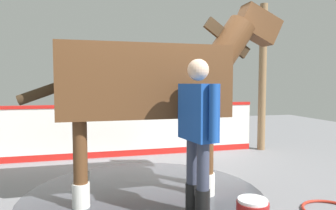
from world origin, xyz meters
TOP-DOWN VIEW (x-y plane):
  - ground_plane at (0.00, 0.00)m, footprint 16.00×16.00m
  - wet_patch at (-0.23, 0.13)m, footprint 3.07×3.07m
  - barrier_wall at (1.91, 0.15)m, footprint 0.14×5.41m
  - roof_post_near at (1.79, -2.78)m, footprint 0.16×0.16m
  - horse at (-0.22, 0.01)m, footprint 0.89×3.38m
  - handler at (-1.04, -0.31)m, footprint 0.67×0.31m

SIDE VIEW (x-z plane):
  - ground_plane at x=0.00m, z-range -0.02..0.00m
  - wet_patch at x=-0.23m, z-range 0.00..0.00m
  - barrier_wall at x=1.91m, z-range -0.04..0.99m
  - handler at x=-1.04m, z-range 0.13..1.81m
  - horse at x=-0.22m, z-range 0.17..2.67m
  - roof_post_near at x=1.79m, z-range 0.00..3.09m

